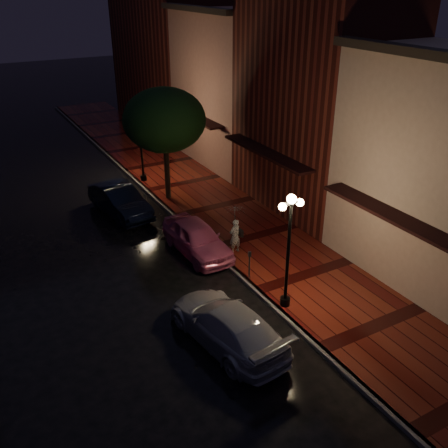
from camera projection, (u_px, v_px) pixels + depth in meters
ground at (211, 251)px, 21.78m from camera, size 120.00×120.00×0.00m
sidewalk at (255, 237)px, 22.73m from camera, size 4.50×60.00×0.15m
curb at (211, 249)px, 21.74m from camera, size 0.25×60.00×0.15m
storefront_mid at (319, 98)px, 23.95m from camera, size 5.00×8.00×11.00m
storefront_far at (235, 90)px, 30.64m from camera, size 5.00×8.00×9.00m
storefront_extra at (169, 60)px, 38.22m from camera, size 5.00×12.00×10.00m
streetlamp_near at (289, 245)px, 16.87m from camera, size 0.96×0.36×4.31m
streetlamp_far at (141, 139)px, 27.79m from camera, size 0.96×0.36×4.31m
street_tree at (165, 122)px, 24.82m from camera, size 4.16×4.16×5.80m
pink_car at (197, 238)px, 21.31m from camera, size 1.83×4.24×1.42m
navy_car at (120, 201)px, 24.82m from camera, size 2.14×4.62×1.47m
silver_car at (227, 325)px, 16.04m from camera, size 2.56×5.04×1.40m
woman_with_umbrella at (235, 222)px, 20.76m from camera, size 0.89×0.91×2.14m
parking_meter at (249, 262)px, 19.20m from camera, size 0.13×0.11×1.19m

